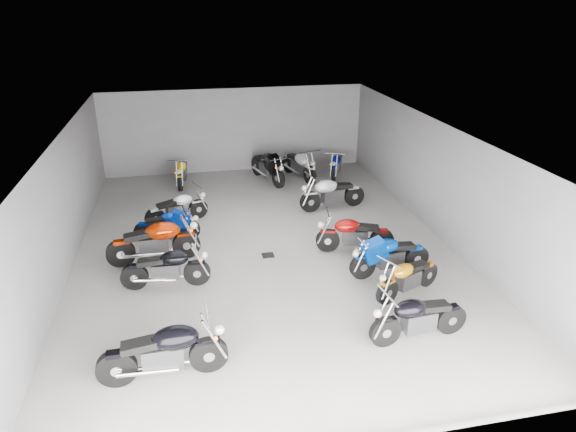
% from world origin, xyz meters
% --- Properties ---
extents(ground, '(14.00, 14.00, 0.00)m').
position_xyz_m(ground, '(0.00, 0.00, 0.00)').
color(ground, '#9D9B95').
rests_on(ground, ground).
extents(wall_back, '(10.00, 0.10, 3.20)m').
position_xyz_m(wall_back, '(0.00, 7.00, 1.60)').
color(wall_back, slate).
rests_on(wall_back, ground).
extents(wall_left, '(0.10, 14.00, 3.20)m').
position_xyz_m(wall_left, '(-5.00, 0.00, 1.60)').
color(wall_left, slate).
rests_on(wall_left, ground).
extents(wall_right, '(0.10, 14.00, 3.20)m').
position_xyz_m(wall_right, '(5.00, 0.00, 1.60)').
color(wall_right, slate).
rests_on(wall_right, ground).
extents(ceiling, '(10.00, 14.00, 0.04)m').
position_xyz_m(ceiling, '(0.00, 0.00, 3.22)').
color(ceiling, black).
rests_on(ceiling, wall_back).
extents(drain_grate, '(0.32, 0.32, 0.01)m').
position_xyz_m(drain_grate, '(0.00, -0.50, 0.01)').
color(drain_grate, black).
rests_on(drain_grate, ground).
extents(motorcycle_left_a, '(2.32, 0.47, 1.02)m').
position_xyz_m(motorcycle_left_a, '(-2.59, -4.81, 0.56)').
color(motorcycle_left_a, black).
rests_on(motorcycle_left_a, ground).
extents(motorcycle_left_c, '(2.09, 0.45, 0.92)m').
position_xyz_m(motorcycle_left_c, '(-2.59, -1.58, 0.50)').
color(motorcycle_left_c, black).
rests_on(motorcycle_left_c, ground).
extents(motorcycle_left_d, '(2.39, 0.53, 1.05)m').
position_xyz_m(motorcycle_left_d, '(-2.90, -0.23, 0.57)').
color(motorcycle_left_d, black).
rests_on(motorcycle_left_d, ground).
extents(motorcycle_left_e, '(1.86, 0.39, 0.81)m').
position_xyz_m(motorcycle_left_e, '(-2.60, 1.03, 0.44)').
color(motorcycle_left_e, black).
rests_on(motorcycle_left_e, ground).
extents(motorcycle_left_f, '(1.90, 0.79, 0.87)m').
position_xyz_m(motorcycle_left_f, '(-2.31, 2.22, 0.47)').
color(motorcycle_left_f, black).
rests_on(motorcycle_left_f, ground).
extents(motorcycle_right_a, '(2.12, 0.47, 0.93)m').
position_xyz_m(motorcycle_right_a, '(2.31, -4.67, 0.51)').
color(motorcycle_right_a, black).
rests_on(motorcycle_right_a, ground).
extents(motorcycle_right_b, '(1.82, 0.93, 0.86)m').
position_xyz_m(motorcycle_right_b, '(2.81, -3.07, 0.47)').
color(motorcycle_right_b, black).
rests_on(motorcycle_right_b, ground).
extents(motorcycle_right_c, '(2.13, 0.48, 0.94)m').
position_xyz_m(motorcycle_right_c, '(2.76, -2.07, 0.51)').
color(motorcycle_right_c, black).
rests_on(motorcycle_right_c, ground).
extents(motorcycle_right_d, '(2.09, 0.58, 0.93)m').
position_xyz_m(motorcycle_right_d, '(2.31, -0.71, 0.51)').
color(motorcycle_right_d, black).
rests_on(motorcycle_right_d, ground).
extents(motorcycle_right_f, '(2.23, 0.55, 0.98)m').
position_xyz_m(motorcycle_right_f, '(2.57, 2.33, 0.54)').
color(motorcycle_right_f, black).
rests_on(motorcycle_right_f, ground).
extents(motorcycle_back_b, '(0.46, 2.04, 0.90)m').
position_xyz_m(motorcycle_back_b, '(-2.12, 5.70, 0.49)').
color(motorcycle_back_b, black).
rests_on(motorcycle_back_b, ground).
extents(motorcycle_back_d, '(0.89, 2.31, 1.05)m').
position_xyz_m(motorcycle_back_d, '(1.00, 5.38, 0.57)').
color(motorcycle_back_d, black).
rests_on(motorcycle_back_d, ground).
extents(motorcycle_back_e, '(0.82, 2.20, 1.00)m').
position_xyz_m(motorcycle_back_e, '(2.22, 5.49, 0.54)').
color(motorcycle_back_e, black).
rests_on(motorcycle_back_e, ground).
extents(motorcycle_back_f, '(0.93, 1.83, 0.86)m').
position_xyz_m(motorcycle_back_f, '(3.69, 5.51, 0.47)').
color(motorcycle_back_f, black).
rests_on(motorcycle_back_f, ground).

